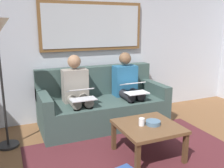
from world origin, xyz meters
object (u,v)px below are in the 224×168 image
Objects in this scene: person_left at (127,85)px; person_right at (77,91)px; couch at (102,105)px; laptop_white at (134,88)px; cup at (142,122)px; coffee_table at (148,129)px; laptop_silver at (82,94)px; framed_mirror at (93,26)px; bowl at (153,123)px.

person_left is 1.00× the size of person_right.
couch reaches higher than laptop_white.
cup is at bearing 71.48° from person_left.
coffee_table is 0.99m from laptop_white.
person_left is (-0.30, -1.15, 0.25)m from coffee_table.
person_right is at bearing -15.66° from laptop_white.
couch is 1.74× the size of person_right.
person_left is 0.89m from laptop_silver.
person_right reaches higher than couch.
framed_mirror is 1.13m from person_right.
cup is 0.98m from laptop_white.
framed_mirror is 1.23m from laptop_white.
laptop_white is at bearing -179.53° from laptop_silver.
framed_mirror reaches higher than bowl.
laptop_white is 1.01× the size of laptop_silver.
bowl is (-0.14, 0.04, -0.02)m from cup.
laptop_white is (-0.38, -0.89, 0.17)m from cup.
coffee_table is 1.97× the size of laptop_silver.
cup is at bearing -12.59° from coffee_table.
coffee_table is at bearing 115.81° from person_right.
couch is 1.74× the size of person_left.
coffee_table is 1.09m from laptop_silver.
framed_mirror reaches higher than coffee_table.
bowl is 1.12m from laptop_silver.
coffee_table is at bearing 71.95° from laptop_white.
framed_mirror reaches higher than person_left.
person_right is (0.43, 0.46, -0.94)m from framed_mirror.
framed_mirror reaches higher than laptop_white.
person_right reaches higher than laptop_silver.
bowl is 0.50× the size of laptop_silver.
couch is 22.05× the size of cup.
laptop_silver is (0.56, -0.90, 0.27)m from coffee_table.
person_right is at bearing 0.00° from person_left.
person_left is at bearing -108.52° from cup.
couch is 0.52m from person_left.
person_right reaches higher than laptop_white.
coffee_table is 0.62× the size of person_right.
coffee_table is 1.21m from person_left.
cup is at bearing 92.27° from couch.
cup is 0.08× the size of person_right.
person_left is at bearing -104.47° from coffee_table.
framed_mirror is 4.83× the size of laptop_white.
framed_mirror is 9.85× the size of bowl.
cup is 1.24m from person_right.
laptop_silver is at bearing 0.47° from laptop_white.
laptop_white is 0.89m from person_right.
cup is 0.08× the size of person_left.
person_right is (0.85, -0.24, -0.02)m from laptop_white.
laptop_silver is (0.47, -0.88, 0.17)m from cup.
cup is 1.20m from person_left.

